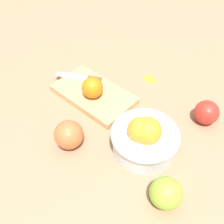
% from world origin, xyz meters
% --- Properties ---
extents(ground_plane, '(2.40, 2.40, 0.00)m').
position_xyz_m(ground_plane, '(0.00, 0.00, 0.00)').
color(ground_plane, '#997556').
extents(bowl, '(0.17, 0.17, 0.11)m').
position_xyz_m(bowl, '(-0.14, 0.09, 0.05)').
color(bowl, silver).
rests_on(bowl, ground_plane).
extents(cutting_board, '(0.26, 0.16, 0.02)m').
position_xyz_m(cutting_board, '(0.09, 0.02, 0.01)').
color(cutting_board, tan).
rests_on(cutting_board, ground_plane).
extents(orange_on_board, '(0.06, 0.06, 0.06)m').
position_xyz_m(orange_on_board, '(0.08, 0.04, 0.05)').
color(orange_on_board, orange).
rests_on(orange_on_board, cutting_board).
extents(knife, '(0.15, 0.08, 0.01)m').
position_xyz_m(knife, '(0.16, -0.01, 0.03)').
color(knife, silver).
rests_on(knife, cutting_board).
extents(apple_front_left, '(0.07, 0.07, 0.07)m').
position_xyz_m(apple_front_left, '(-0.22, -0.10, 0.03)').
color(apple_front_left, red).
rests_on(apple_front_left, ground_plane).
extents(apple_back_center, '(0.08, 0.08, 0.08)m').
position_xyz_m(apple_back_center, '(0.02, 0.20, 0.04)').
color(apple_back_center, '#CC6638').
rests_on(apple_back_center, ground_plane).
extents(apple_back_left, '(0.07, 0.07, 0.07)m').
position_xyz_m(apple_back_left, '(-0.26, 0.18, 0.04)').
color(apple_back_left, '#8EB738').
rests_on(apple_back_left, ground_plane).
extents(citrus_peel, '(0.06, 0.04, 0.01)m').
position_xyz_m(citrus_peel, '(-0.00, -0.16, 0.00)').
color(citrus_peel, orange).
rests_on(citrus_peel, ground_plane).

